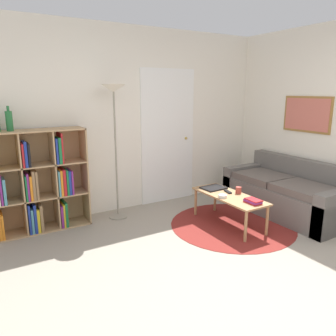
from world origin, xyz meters
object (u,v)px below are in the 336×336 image
(floor_lamp, at_px, (114,105))
(cup, at_px, (238,190))
(couch, at_px, (288,194))
(bookshelf, at_px, (33,184))
(bowl, at_px, (223,196))
(coffee_table, at_px, (229,198))
(laptop, at_px, (213,188))
(bottle_right, at_px, (9,121))

(floor_lamp, bearing_deg, cup, -37.26)
(floor_lamp, distance_m, cup, 1.96)
(floor_lamp, relative_size, couch, 1.02)
(bookshelf, bearing_deg, floor_lamp, -6.11)
(couch, height_order, bowl, couch)
(floor_lamp, bearing_deg, couch, -26.16)
(bowl, bearing_deg, floor_lamp, 134.79)
(bookshelf, distance_m, floor_lamp, 1.41)
(coffee_table, distance_m, bowl, 0.16)
(floor_lamp, height_order, laptop, floor_lamp)
(floor_lamp, xyz_separation_m, coffee_table, (1.15, -0.98, -1.17))
(bowl, xyz_separation_m, bottle_right, (-2.24, 1.12, 0.96))
(couch, bearing_deg, bowl, 177.37)
(floor_lamp, relative_size, coffee_table, 1.68)
(coffee_table, xyz_separation_m, bowl, (-0.14, -0.03, 0.06))
(floor_lamp, bearing_deg, bowl, -45.21)
(bookshelf, relative_size, bowl, 11.69)
(bowl, height_order, cup, cup)
(coffee_table, relative_size, laptop, 3.27)
(floor_lamp, height_order, bowl, floor_lamp)
(laptop, bearing_deg, bookshelf, 160.89)
(bowl, distance_m, bottle_right, 2.69)
(bookshelf, distance_m, couch, 3.45)
(bottle_right, bearing_deg, laptop, -17.57)
(coffee_table, distance_m, cup, 0.17)
(couch, height_order, bottle_right, bottle_right)
(laptop, distance_m, cup, 0.37)
(couch, bearing_deg, bottle_right, 160.99)
(floor_lamp, height_order, coffee_table, floor_lamp)
(bookshelf, xyz_separation_m, bowl, (2.06, -1.13, -0.18))
(coffee_table, bearing_deg, couch, -4.78)
(bookshelf, bearing_deg, cup, -25.12)
(bowl, relative_size, cup, 1.26)
(coffee_table, xyz_separation_m, laptop, (0.01, 0.33, 0.05))
(bottle_right, bearing_deg, floor_lamp, -4.90)
(coffee_table, bearing_deg, floor_lamp, 139.40)
(floor_lamp, distance_m, bowl, 1.81)
(bookshelf, height_order, floor_lamp, floor_lamp)
(bookshelf, distance_m, bottle_right, 0.81)
(floor_lamp, bearing_deg, bottle_right, 175.10)
(couch, distance_m, coffee_table, 1.04)
(couch, relative_size, cup, 20.40)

